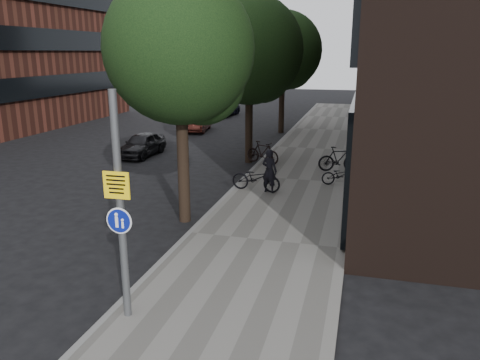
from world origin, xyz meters
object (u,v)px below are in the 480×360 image
(pedestrian, at_px, (269,171))
(parked_bike_facade_near, at_px, (341,175))
(signpost, at_px, (120,208))
(parked_car_near, at_px, (142,144))

(pedestrian, xyz_separation_m, parked_bike_facade_near, (2.55, 1.73, -0.42))
(signpost, relative_size, parked_car_near, 1.27)
(signpost, bearing_deg, pedestrian, 82.10)
(signpost, distance_m, parked_bike_facade_near, 11.54)
(signpost, relative_size, pedestrian, 2.72)
(pedestrian, bearing_deg, signpost, 99.49)
(parked_car_near, bearing_deg, signpost, -63.81)
(parked_bike_facade_near, distance_m, parked_car_near, 10.83)
(pedestrian, xyz_separation_m, parked_car_near, (-7.74, 5.11, -0.34))
(pedestrian, distance_m, parked_bike_facade_near, 3.11)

